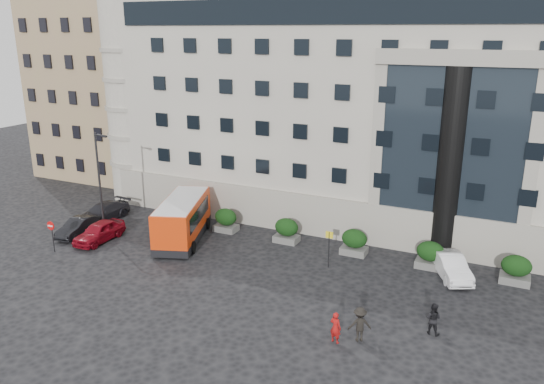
{
  "coord_description": "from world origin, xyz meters",
  "views": [
    {
      "loc": [
        16.0,
        -25.83,
        15.17
      ],
      "look_at": [
        1.77,
        4.09,
        5.0
      ],
      "focal_mm": 35.0,
      "sensor_mm": 36.0,
      "label": 1
    }
  ],
  "objects_px": {
    "hedge_a": "(226,220)",
    "street_lamp": "(100,181)",
    "hedge_d": "(430,255)",
    "pedestrian_c": "(360,324)",
    "pedestrian_a": "(335,327)",
    "parked_car_b": "(78,227)",
    "hedge_e": "(516,269)",
    "no_entry_sign": "(51,230)",
    "pedestrian_b": "(433,319)",
    "red_truck": "(174,165)",
    "hedge_b": "(287,230)",
    "parked_car_d": "(161,178)",
    "minibus": "(183,218)",
    "white_taxi": "(451,266)",
    "hedge_c": "(354,242)",
    "parked_car_a": "(99,232)",
    "parked_car_c": "(103,212)",
    "bus_stop_sign": "(329,243)"
  },
  "relations": [
    {
      "from": "hedge_a",
      "to": "street_lamp",
      "type": "relative_size",
      "value": 0.23
    },
    {
      "from": "street_lamp",
      "to": "hedge_d",
      "type": "bearing_deg",
      "value": 11.53
    },
    {
      "from": "pedestrian_c",
      "to": "pedestrian_a",
      "type": "bearing_deg",
      "value": 2.25
    },
    {
      "from": "pedestrian_c",
      "to": "parked_car_b",
      "type": "bearing_deg",
      "value": -41.44
    },
    {
      "from": "hedge_e",
      "to": "no_entry_sign",
      "type": "xyz_separation_m",
      "value": [
        -29.8,
        -8.84,
        0.72
      ]
    },
    {
      "from": "pedestrian_b",
      "to": "hedge_d",
      "type": "bearing_deg",
      "value": -72.01
    },
    {
      "from": "hedge_a",
      "to": "red_truck",
      "type": "distance_m",
      "value": 16.4
    },
    {
      "from": "hedge_b",
      "to": "red_truck",
      "type": "height_order",
      "value": "red_truck"
    },
    {
      "from": "pedestrian_b",
      "to": "parked_car_d",
      "type": "bearing_deg",
      "value": -21.5
    },
    {
      "from": "hedge_b",
      "to": "minibus",
      "type": "relative_size",
      "value": 0.23
    },
    {
      "from": "white_taxi",
      "to": "hedge_a",
      "type": "bearing_deg",
      "value": 150.81
    },
    {
      "from": "hedge_c",
      "to": "hedge_d",
      "type": "relative_size",
      "value": 1.0
    },
    {
      "from": "pedestrian_b",
      "to": "street_lamp",
      "type": "bearing_deg",
      "value": -0.07
    },
    {
      "from": "hedge_a",
      "to": "hedge_d",
      "type": "height_order",
      "value": "same"
    },
    {
      "from": "hedge_c",
      "to": "pedestrian_b",
      "type": "bearing_deg",
      "value": -50.54
    },
    {
      "from": "red_truck",
      "to": "white_taxi",
      "type": "height_order",
      "value": "red_truck"
    },
    {
      "from": "street_lamp",
      "to": "pedestrian_a",
      "type": "height_order",
      "value": "street_lamp"
    },
    {
      "from": "parked_car_a",
      "to": "pedestrian_b",
      "type": "xyz_separation_m",
      "value": [
        24.6,
        -2.3,
        0.12
      ]
    },
    {
      "from": "minibus",
      "to": "parked_car_d",
      "type": "xyz_separation_m",
      "value": [
        -10.37,
        11.15,
        -0.95
      ]
    },
    {
      "from": "hedge_b",
      "to": "street_lamp",
      "type": "height_order",
      "value": "street_lamp"
    },
    {
      "from": "parked_car_d",
      "to": "pedestrian_b",
      "type": "height_order",
      "value": "pedestrian_b"
    },
    {
      "from": "parked_car_c",
      "to": "hedge_b",
      "type": "bearing_deg",
      "value": 13.22
    },
    {
      "from": "parked_car_a",
      "to": "pedestrian_b",
      "type": "height_order",
      "value": "pedestrian_b"
    },
    {
      "from": "pedestrian_a",
      "to": "pedestrian_c",
      "type": "xyz_separation_m",
      "value": [
        1.05,
        0.67,
        0.09
      ]
    },
    {
      "from": "parked_car_c",
      "to": "pedestrian_a",
      "type": "xyz_separation_m",
      "value": [
        23.25,
        -8.83,
        0.13
      ]
    },
    {
      "from": "hedge_d",
      "to": "minibus",
      "type": "xyz_separation_m",
      "value": [
        -17.58,
        -2.95,
        0.81
      ]
    },
    {
      "from": "red_truck",
      "to": "parked_car_c",
      "type": "height_order",
      "value": "red_truck"
    },
    {
      "from": "hedge_a",
      "to": "parked_car_d",
      "type": "relative_size",
      "value": 0.32
    },
    {
      "from": "parked_car_a",
      "to": "parked_car_d",
      "type": "distance_m",
      "value": 14.86
    },
    {
      "from": "hedge_e",
      "to": "hedge_d",
      "type": "bearing_deg",
      "value": 180.0
    },
    {
      "from": "hedge_e",
      "to": "bus_stop_sign",
      "type": "relative_size",
      "value": 0.73
    },
    {
      "from": "hedge_d",
      "to": "parked_car_d",
      "type": "relative_size",
      "value": 0.32
    },
    {
      "from": "minibus",
      "to": "parked_car_b",
      "type": "height_order",
      "value": "minibus"
    },
    {
      "from": "red_truck",
      "to": "pedestrian_a",
      "type": "xyz_separation_m",
      "value": [
        25.28,
        -21.71,
        -0.75
      ]
    },
    {
      "from": "minibus",
      "to": "parked_car_c",
      "type": "height_order",
      "value": "minibus"
    },
    {
      "from": "hedge_e",
      "to": "parked_car_c",
      "type": "height_order",
      "value": "hedge_e"
    },
    {
      "from": "street_lamp",
      "to": "no_entry_sign",
      "type": "relative_size",
      "value": 3.45
    },
    {
      "from": "bus_stop_sign",
      "to": "street_lamp",
      "type": "bearing_deg",
      "value": -173.46
    },
    {
      "from": "bus_stop_sign",
      "to": "white_taxi",
      "type": "bearing_deg",
      "value": 14.86
    },
    {
      "from": "hedge_e",
      "to": "parked_car_b",
      "type": "bearing_deg",
      "value": -169.64
    },
    {
      "from": "hedge_a",
      "to": "parked_car_a",
      "type": "relative_size",
      "value": 0.42
    },
    {
      "from": "street_lamp",
      "to": "parked_car_a",
      "type": "xyz_separation_m",
      "value": [
        0.44,
        -1.04,
        -3.62
      ]
    },
    {
      "from": "bus_stop_sign",
      "to": "hedge_e",
      "type": "bearing_deg",
      "value": 13.92
    },
    {
      "from": "parked_car_c",
      "to": "pedestrian_b",
      "type": "bearing_deg",
      "value": -7.03
    },
    {
      "from": "bus_stop_sign",
      "to": "minibus",
      "type": "xyz_separation_m",
      "value": [
        -11.48,
        -0.15,
        0.01
      ]
    },
    {
      "from": "hedge_c",
      "to": "white_taxi",
      "type": "distance_m",
      "value": 6.69
    },
    {
      "from": "parked_car_b",
      "to": "white_taxi",
      "type": "xyz_separation_m",
      "value": [
        26.89,
        4.8,
        0.08
      ]
    },
    {
      "from": "hedge_b",
      "to": "hedge_e",
      "type": "bearing_deg",
      "value": 0.0
    },
    {
      "from": "hedge_a",
      "to": "red_truck",
      "type": "height_order",
      "value": "red_truck"
    },
    {
      "from": "no_entry_sign",
      "to": "parked_car_c",
      "type": "distance_m",
      "value": 6.82
    }
  ]
}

